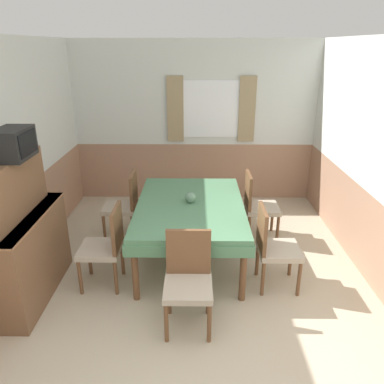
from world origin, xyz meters
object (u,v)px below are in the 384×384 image
at_px(dining_table, 190,211).
at_px(sideboard, 23,241).
at_px(chair_right_far, 257,204).
at_px(chair_head_near, 188,278).
at_px(tv, 13,144).
at_px(vase, 190,197).
at_px(chair_left_far, 125,203).
at_px(chair_right_near, 273,245).
at_px(chair_left_near, 106,244).

distance_m(dining_table, sideboard, 1.85).
relative_size(chair_right_far, chair_head_near, 1.00).
xyz_separation_m(dining_table, tv, (-1.65, -0.67, 0.99)).
distance_m(chair_head_near, vase, 1.25).
xyz_separation_m(dining_table, chair_left_far, (-0.90, 0.56, -0.14)).
bearing_deg(chair_right_far, dining_table, -58.04).
bearing_deg(chair_right_far, chair_right_near, 0.00).
bearing_deg(chair_left_near, chair_right_near, -90.00).
relative_size(chair_left_far, chair_right_near, 1.00).
relative_size(chair_head_near, sideboard, 0.62).
bearing_deg(chair_right_far, chair_left_far, -90.00).
bearing_deg(chair_right_near, vase, -123.67).
bearing_deg(chair_right_far, chair_left_near, -58.04).
distance_m(chair_left_near, chair_right_far, 2.11).
relative_size(chair_right_far, vase, 6.95).
bearing_deg(vase, chair_left_far, 149.81).
relative_size(chair_left_far, chair_head_near, 1.00).
distance_m(chair_left_far, chair_head_near, 1.95).
bearing_deg(chair_head_near, chair_right_near, -145.61).
xyz_separation_m(chair_right_near, tv, (-2.55, -0.11, 1.13)).
distance_m(chair_right_far, tv, 3.05).
bearing_deg(tv, dining_table, 22.14).
bearing_deg(sideboard, dining_table, 23.93).
height_order(chair_head_near, tv, tv).
xyz_separation_m(chair_left_near, tv, (-0.76, -0.11, 1.13)).
height_order(dining_table, chair_left_far, chair_left_far).
bearing_deg(chair_right_near, dining_table, -121.96).
bearing_deg(sideboard, chair_left_near, 13.57).
xyz_separation_m(chair_left_far, tv, (-0.76, -1.23, 1.13)).
xyz_separation_m(chair_right_near, vase, (-0.89, 0.60, 0.30)).
height_order(chair_left_near, tv, tv).
distance_m(chair_head_near, sideboard, 1.75).
relative_size(chair_right_far, chair_right_near, 1.00).
relative_size(chair_right_far, tv, 2.08).
distance_m(chair_left_far, sideboard, 1.54).
bearing_deg(sideboard, chair_right_near, 4.25).
relative_size(chair_left_far, vase, 6.95).
bearing_deg(chair_left_near, chair_right_far, -58.04).
height_order(chair_left_near, chair_head_near, same).
bearing_deg(tv, chair_left_near, 8.52).
bearing_deg(dining_table, sideboard, -156.07).
height_order(chair_right_far, tv, tv).
bearing_deg(chair_left_near, dining_table, -58.04).
height_order(chair_left_far, vase, chair_left_far).
relative_size(dining_table, tv, 4.15).
distance_m(chair_left_near, vase, 1.12).
bearing_deg(chair_left_far, chair_right_far, -90.00).
bearing_deg(chair_left_far, sideboard, 148.69).
relative_size(dining_table, chair_left_far, 1.99).
relative_size(chair_right_near, tv, 2.08).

